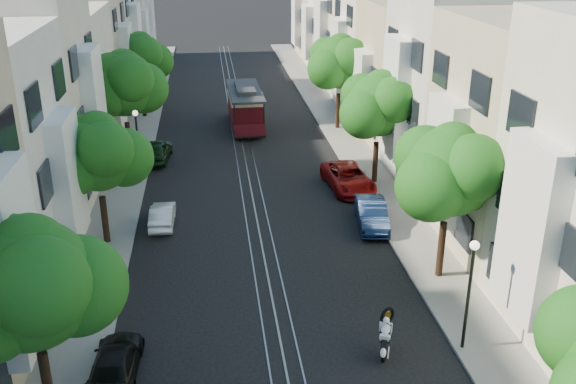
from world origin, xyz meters
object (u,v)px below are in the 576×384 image
object	(u,v)px
tree_w_c	(124,85)
sportbike_rider	(385,333)
tree_w_d	(141,59)
parked_car_e_far	(348,178)
tree_e_b	(450,173)
lamp_east	(470,279)
tree_e_c	(379,106)
parked_car_w_near	(116,362)
tree_e_d	(340,63)
tree_w_a	(32,287)
parked_car_w_far	(157,150)
tree_w_b	(99,155)
lamp_west	(137,135)
parked_car_e_mid	(372,214)
cable_car	(245,105)
parked_car_w_mid	(162,215)

from	to	relation	value
tree_w_c	sportbike_rider	world-z (taller)	tree_w_c
tree_w_d	parked_car_e_far	bearing A→B (deg)	-52.79
tree_e_b	lamp_east	world-z (taller)	tree_e_b
tree_e_c	parked_car_w_near	distance (m)	20.83
tree_e_d	parked_car_e_far	distance (m)	12.49
tree_w_a	parked_car_w_far	distance (m)	23.98
tree_w_a	tree_w_b	xyz separation A→B (m)	(-0.00, 12.00, -0.34)
tree_e_b	sportbike_rider	distance (m)	7.23
sportbike_rider	tree_e_c	bearing A→B (deg)	96.19
parked_car_e_far	tree_e_b	bearing A→B (deg)	-85.84
tree_e_c	tree_w_b	world-z (taller)	tree_e_c
lamp_west	parked_car_e_mid	world-z (taller)	lamp_west
lamp_west	cable_car	distance (m)	12.46
lamp_east	tree_w_a	bearing A→B (deg)	-171.43
lamp_west	parked_car_w_mid	bearing A→B (deg)	-75.75
cable_car	tree_e_b	bearing A→B (deg)	-75.18
parked_car_e_mid	cable_car	bearing A→B (deg)	112.74
lamp_west	parked_car_w_far	xyz separation A→B (m)	(0.70, 3.56, -2.16)
sportbike_rider	parked_car_e_mid	size ratio (longest dim) A/B	0.41
parked_car_w_mid	tree_e_c	bearing A→B (deg)	-159.14
sportbike_rider	lamp_west	bearing A→B (deg)	138.36
tree_e_b	parked_car_w_mid	bearing A→B (deg)	150.48
tree_e_b	tree_w_d	distance (m)	30.60
parked_car_e_mid	lamp_west	bearing A→B (deg)	154.19
cable_car	tree_w_c	bearing A→B (deg)	-137.19
parked_car_e_far	parked_car_w_mid	size ratio (longest dim) A/B	1.49
tree_w_b	sportbike_rider	world-z (taller)	tree_w_b
parked_car_w_far	parked_car_e_mid	bearing A→B (deg)	140.40
tree_w_a	parked_car_e_far	distance (m)	21.86
sportbike_rider	tree_e_d	bearing A→B (deg)	101.55
tree_e_c	tree_w_c	distance (m)	15.25
tree_w_b	lamp_east	bearing A→B (deg)	-36.58
tree_e_c	sportbike_rider	xyz separation A→B (m)	(-3.73, -15.80, -3.80)
parked_car_e_far	parked_car_w_near	distance (m)	18.85
cable_car	tree_e_c	bearing A→B (deg)	-62.70
parked_car_w_mid	cable_car	bearing A→B (deg)	-105.96
lamp_east	parked_car_e_far	size ratio (longest dim) A/B	0.87
parked_car_w_far	cable_car	bearing A→B (deg)	-126.37
tree_w_b	lamp_east	size ratio (longest dim) A/B	1.51
tree_e_d	parked_car_w_near	size ratio (longest dim) A/B	1.85
tree_e_b	cable_car	distance (m)	24.55
tree_e_c	tree_w_b	bearing A→B (deg)	-157.38
parked_car_w_mid	tree_w_c	bearing A→B (deg)	-73.81
tree_e_b	tree_w_a	xyz separation A→B (m)	(-14.40, -7.00, 0.00)
tree_e_b	cable_car	bearing A→B (deg)	106.11
cable_car	parked_car_w_far	distance (m)	9.21
parked_car_e_mid	parked_car_w_near	size ratio (longest dim) A/B	1.08
sportbike_rider	parked_car_e_far	bearing A→B (deg)	102.12
parked_car_w_near	parked_car_w_far	world-z (taller)	parked_car_w_far
sportbike_rider	tree_e_b	bearing A→B (deg)	71.62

